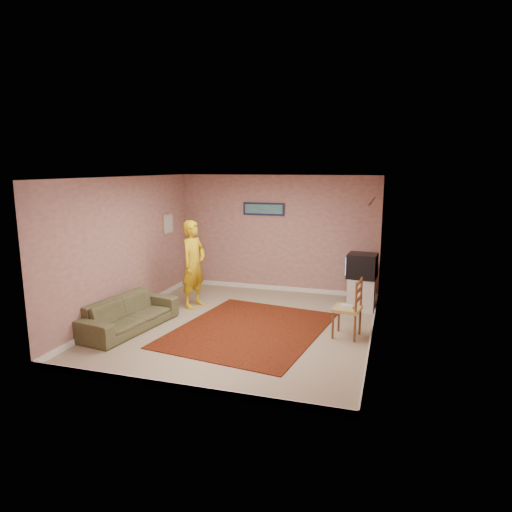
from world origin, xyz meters
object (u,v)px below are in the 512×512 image
(chair_b, at_px, (347,302))
(crt_tv, at_px, (362,266))
(person, at_px, (194,264))
(tv_cabinet, at_px, (361,294))
(sofa, at_px, (129,314))
(chair_a, at_px, (359,275))

(chair_b, bearing_deg, crt_tv, -176.36)
(chair_b, bearing_deg, person, -96.69)
(tv_cabinet, bearing_deg, person, -166.69)
(tv_cabinet, relative_size, sofa, 0.34)
(crt_tv, distance_m, chair_b, 1.58)
(chair_a, height_order, chair_b, chair_b)
(crt_tv, relative_size, chair_a, 1.19)
(tv_cabinet, height_order, person, person)
(tv_cabinet, relative_size, chair_a, 1.29)
(crt_tv, bearing_deg, sofa, -143.52)
(sofa, height_order, person, person)
(chair_a, xyz_separation_m, chair_b, (-0.01, -2.18, 0.04))
(tv_cabinet, distance_m, crt_tv, 0.56)
(sofa, bearing_deg, chair_b, -69.74)
(chair_b, relative_size, person, 0.31)
(chair_a, height_order, sofa, chair_a)
(crt_tv, relative_size, chair_b, 1.11)
(tv_cabinet, distance_m, sofa, 4.40)
(crt_tv, distance_m, person, 3.31)
(tv_cabinet, bearing_deg, sofa, -148.43)
(chair_b, height_order, sofa, chair_b)
(crt_tv, height_order, person, person)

